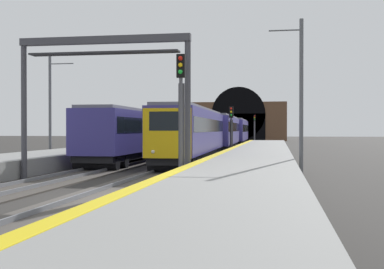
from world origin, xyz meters
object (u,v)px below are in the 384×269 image
object	(u,v)px
train_main_approaching	(222,131)
catenary_mast_near	(50,107)
railway_signal_near	(181,106)
railway_signal_mid	(231,126)
overhead_signal_gantry	(103,72)
train_adjacent_platform	(167,132)
railway_signal_far	(255,126)
catenary_mast_far	(301,95)

from	to	relation	value
train_main_approaching	catenary_mast_near	xyz separation A→B (m)	(-17.63, 11.71, 1.97)
train_main_approaching	railway_signal_near	xyz separation A→B (m)	(-33.03, -1.75, 1.24)
railway_signal_mid	overhead_signal_gantry	world-z (taller)	overhead_signal_gantry
railway_signal_near	catenary_mast_near	xyz separation A→B (m)	(15.40, 13.46, 0.73)
train_adjacent_platform	catenary_mast_near	bearing A→B (deg)	143.60
train_main_approaching	railway_signal_far	size ratio (longest dim) A/B	11.27
railway_signal_near	catenary_mast_near	world-z (taller)	catenary_mast_near
overhead_signal_gantry	catenary_mast_near	world-z (taller)	catenary_mast_near
railway_signal_near	train_main_approaching	bearing A→B (deg)	-176.96
train_main_approaching	catenary_mast_far	world-z (taller)	catenary_mast_far
train_main_approaching	catenary_mast_far	size ratio (longest dim) A/B	6.81
catenary_mast_near	railway_signal_near	bearing A→B (deg)	-138.84
train_main_approaching	railway_signal_far	world-z (taller)	railway_signal_far
catenary_mast_near	railway_signal_mid	bearing A→B (deg)	-55.24
railway_signal_mid	railway_signal_far	world-z (taller)	railway_signal_far
train_adjacent_platform	railway_signal_far	bearing A→B (deg)	-7.27
railway_signal_near	catenary_mast_near	bearing A→B (deg)	-138.84
railway_signal_mid	overhead_signal_gantry	size ratio (longest dim) A/B	0.54
catenary_mast_near	catenary_mast_far	bearing A→B (deg)	-116.19
catenary_mast_near	train_adjacent_platform	bearing A→B (deg)	-36.61
railway_signal_far	catenary_mast_far	world-z (taller)	catenary_mast_far
catenary_mast_far	railway_signal_far	bearing A→B (deg)	4.75
railway_signal_near	railway_signal_far	xyz separation A→B (m)	(72.36, 0.00, -0.37)
train_adjacent_platform	catenary_mast_far	xyz separation A→B (m)	(-19.09, -11.72, 2.12)
railway_signal_near	railway_signal_far	size ratio (longest dim) A/B	1.13
catenary_mast_far	train_adjacent_platform	bearing A→B (deg)	31.54
train_adjacent_platform	catenary_mast_near	xyz separation A→B (m)	(-9.76, 7.25, 2.00)
railway_signal_mid	catenary_mast_near	bearing A→B (deg)	-55.24
catenary_mast_near	catenary_mast_far	size ratio (longest dim) A/B	0.97
catenary_mast_near	railway_signal_far	bearing A→B (deg)	-13.30
train_adjacent_platform	catenary_mast_near	world-z (taller)	catenary_mast_near
overhead_signal_gantry	catenary_mast_near	bearing A→B (deg)	33.40
railway_signal_near	catenary_mast_far	bearing A→B (deg)	137.78
railway_signal_mid	catenary_mast_near	distance (m)	16.45
train_adjacent_platform	railway_signal_near	distance (m)	25.95
catenary_mast_far	railway_signal_mid	bearing A→B (deg)	16.44
railway_signal_near	railway_signal_mid	bearing A→B (deg)	-180.00
overhead_signal_gantry	railway_signal_mid	bearing A→B (deg)	-9.52
train_main_approaching	railway_signal_mid	size ratio (longest dim) A/B	12.64
train_adjacent_platform	railway_signal_mid	xyz separation A→B (m)	(-0.42, -6.21, 0.58)
train_main_approaching	overhead_signal_gantry	xyz separation A→B (m)	(-32.00, 2.23, 2.98)
catenary_mast_far	railway_signal_near	bearing A→B (deg)	137.78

